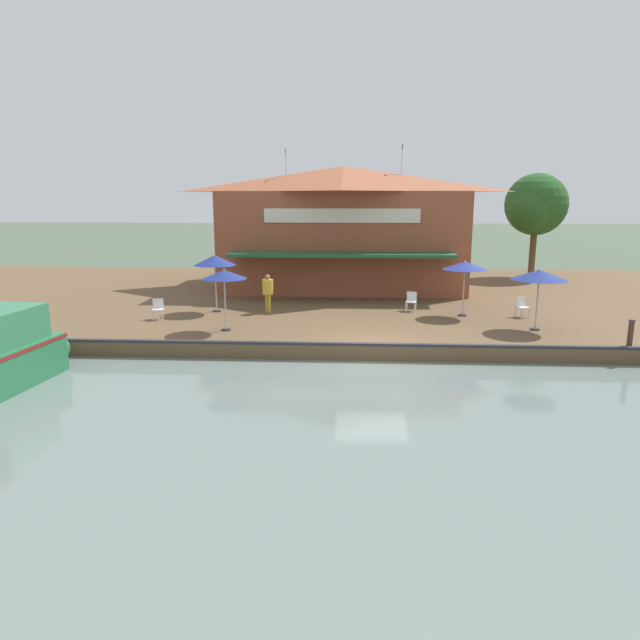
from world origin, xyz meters
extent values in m
plane|color=#4C5B47|center=(0.00, 0.00, 0.00)|extent=(220.00, 220.00, 0.00)
cube|color=brown|center=(-11.00, 0.00, 0.30)|extent=(22.00, 56.00, 0.60)
cube|color=#2D2D33|center=(-0.10, 0.00, 0.65)|extent=(0.20, 50.40, 0.10)
cube|color=brown|center=(-13.91, -1.28, 3.27)|extent=(8.29, 12.94, 5.34)
pyramid|color=#9E5638|center=(-13.91, -1.28, 6.64)|extent=(8.70, 13.58, 1.40)
cube|color=#235633|center=(-8.87, -1.28, 2.90)|extent=(1.80, 11.00, 0.16)
cube|color=silver|center=(-9.73, -1.28, 4.74)|extent=(0.08, 7.76, 0.70)
cylinder|color=silver|center=(-13.91, 1.95, 7.23)|extent=(0.06, 0.06, 2.57)
cube|color=#337547|center=(-13.73, 1.95, 8.36)|extent=(0.36, 0.03, 0.24)
cylinder|color=silver|center=(-13.91, -4.52, 7.11)|extent=(0.06, 0.06, 2.34)
cube|color=#B23338|center=(-13.73, -4.52, 8.14)|extent=(0.36, 0.03, 0.24)
cylinder|color=#B7B7B7|center=(-2.91, 6.38, 1.70)|extent=(0.06, 0.06, 2.21)
cylinder|color=#2D2D33|center=(-2.91, 6.38, 0.63)|extent=(0.36, 0.36, 0.06)
cone|color=navy|center=(-2.91, 6.38, 2.75)|extent=(2.10, 2.10, 0.39)
cone|color=yellow|center=(-2.91, 6.38, 2.77)|extent=(1.30, 1.30, 0.31)
sphere|color=yellow|center=(-2.91, 6.38, 2.94)|extent=(0.08, 0.08, 0.08)
cylinder|color=#B7B7B7|center=(-2.15, -5.57, 1.71)|extent=(0.06, 0.06, 2.23)
cylinder|color=#2D2D33|center=(-2.15, -5.57, 0.63)|extent=(0.36, 0.36, 0.06)
cone|color=navy|center=(-2.15, -5.57, 2.78)|extent=(1.72, 1.72, 0.33)
cone|color=yellow|center=(-2.15, -5.57, 2.80)|extent=(1.06, 1.06, 0.27)
sphere|color=yellow|center=(-2.15, -5.57, 2.94)|extent=(0.08, 0.08, 0.08)
cylinder|color=#B7B7B7|center=(-5.49, 4.07, 1.72)|extent=(0.06, 0.06, 2.23)
cylinder|color=#2D2D33|center=(-5.49, 4.07, 0.63)|extent=(0.36, 0.36, 0.06)
cone|color=navy|center=(-5.49, 4.07, 2.78)|extent=(1.87, 1.87, 0.33)
cone|color=white|center=(-5.49, 4.07, 2.80)|extent=(1.16, 1.16, 0.27)
sphere|color=white|center=(-5.49, 4.07, 2.95)|extent=(0.08, 0.08, 0.08)
cylinder|color=#B7B7B7|center=(-5.80, -6.80, 1.79)|extent=(0.06, 0.06, 2.38)
cylinder|color=#2D2D33|center=(-5.80, -6.80, 0.63)|extent=(0.36, 0.36, 0.06)
cone|color=navy|center=(-5.80, -6.80, 2.91)|extent=(1.86, 1.86, 0.44)
cone|color=yellow|center=(-5.80, -6.80, 2.93)|extent=(1.15, 1.15, 0.35)
sphere|color=yellow|center=(-5.80, -6.80, 3.14)|extent=(0.08, 0.08, 0.08)
cube|color=white|center=(-3.82, -8.62, 0.81)|extent=(0.05, 0.05, 0.42)
cube|color=white|center=(-3.73, -9.01, 0.81)|extent=(0.05, 0.05, 0.42)
cube|color=white|center=(-4.21, -8.70, 0.81)|extent=(0.05, 0.05, 0.42)
cube|color=white|center=(-4.12, -9.09, 0.81)|extent=(0.05, 0.05, 0.42)
cube|color=white|center=(-3.97, -8.85, 1.03)|extent=(0.52, 0.52, 0.05)
cube|color=white|center=(-4.17, -8.90, 1.25)|extent=(0.13, 0.44, 0.40)
cube|color=white|center=(-6.15, 2.08, 0.81)|extent=(0.05, 0.05, 0.42)
cube|color=white|center=(-6.25, 1.69, 0.81)|extent=(0.05, 0.05, 0.42)
cube|color=white|center=(-6.54, 2.17, 0.81)|extent=(0.05, 0.05, 0.42)
cube|color=white|center=(-6.63, 1.78, 0.81)|extent=(0.05, 0.05, 0.42)
cube|color=white|center=(-6.39, 1.93, 1.03)|extent=(0.53, 0.53, 0.05)
cube|color=white|center=(-6.59, 1.98, 1.25)|extent=(0.14, 0.44, 0.40)
cube|color=white|center=(-5.17, 6.81, 0.81)|extent=(0.05, 0.05, 0.42)
cube|color=white|center=(-5.04, 6.43, 0.81)|extent=(0.05, 0.05, 0.42)
cube|color=white|center=(-5.55, 6.68, 0.81)|extent=(0.05, 0.05, 0.42)
cube|color=white|center=(-5.42, 6.30, 0.81)|extent=(0.05, 0.05, 0.42)
cube|color=white|center=(-5.29, 6.56, 1.03)|extent=(0.56, 0.56, 0.05)
cube|color=white|center=(-5.48, 6.49, 1.25)|extent=(0.18, 0.43, 0.40)
cylinder|color=gold|center=(-5.86, -4.53, 1.01)|extent=(0.13, 0.13, 0.82)
cylinder|color=gold|center=(-5.76, -4.40, 1.01)|extent=(0.13, 0.13, 0.82)
cylinder|color=gold|center=(-5.81, -4.47, 1.74)|extent=(0.48, 0.48, 0.65)
sphere|color=#9E7051|center=(-5.81, -4.47, 2.18)|extent=(0.22, 0.22, 0.22)
ellipsoid|color=#287047|center=(1.39, -11.09, 0.70)|extent=(2.00, 2.21, 1.25)
cylinder|color=#473323|center=(-0.35, 8.75, 1.07)|extent=(0.18, 0.18, 0.94)
cylinder|color=#2D2D33|center=(-0.35, 8.75, 1.56)|extent=(0.22, 0.22, 0.04)
cylinder|color=brown|center=(-18.34, 10.83, 2.17)|extent=(0.40, 0.40, 3.15)
sphere|color=#285623|center=(-18.34, 10.83, 5.20)|extent=(3.87, 3.87, 3.87)
sphere|color=#285623|center=(-17.56, 10.25, 4.81)|extent=(2.71, 2.71, 2.71)
camera|label=1|loc=(19.04, -0.74, 5.62)|focal=32.00mm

